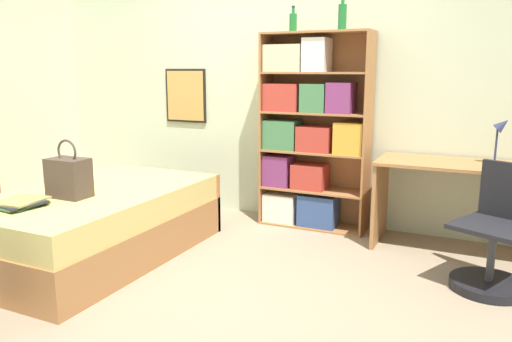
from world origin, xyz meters
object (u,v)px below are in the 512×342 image
at_px(desk, 467,189).
at_px(bottle_green, 293,22).
at_px(desk_chair, 495,251).
at_px(bed, 97,223).
at_px(handbag, 69,177).
at_px(book_stack_on_bed, 21,203).
at_px(desk_lamp, 501,132).
at_px(bookcase, 307,136).
at_px(bottle_brown, 342,16).

bearing_deg(desk, bottle_green, 175.59).
relative_size(bottle_green, desk_chair, 0.27).
relative_size(bed, handbag, 4.45).
bearing_deg(book_stack_on_bed, desk, 34.79).
xyz_separation_m(book_stack_on_bed, desk_lamp, (2.88, 1.93, 0.41)).
distance_m(desk, desk_chair, 0.71).
distance_m(bed, bookcase, 1.95).
bearing_deg(desk_lamp, handbag, -150.18).
distance_m(bottle_brown, desk_lamp, 1.55).
xyz_separation_m(bookcase, bottle_green, (-0.15, -0.01, 0.99)).
bearing_deg(book_stack_on_bed, desk_lamp, 33.88).
xyz_separation_m(bed, desk, (2.57, 1.28, 0.26)).
bearing_deg(bookcase, desk_lamp, -2.21).
relative_size(bookcase, bottle_green, 7.88).
bearing_deg(desk_chair, desk_lamp, 91.94).
distance_m(book_stack_on_bed, desk_lamp, 3.49).
bearing_deg(handbag, book_stack_on_bed, -106.20).
bearing_deg(handbag, bookcase, 53.62).
height_order(handbag, desk_lamp, desk_lamp).
bearing_deg(bookcase, bottle_green, -174.81).
bearing_deg(desk_chair, bottle_green, 156.78).
relative_size(desk, desk_chair, 1.66).
relative_size(handbag, desk, 0.31).
bearing_deg(desk_chair, bookcase, 154.46).
xyz_separation_m(handbag, desk, (2.58, 1.52, -0.15)).
bearing_deg(desk_chair, bed, -166.83).
xyz_separation_m(desk, desk_lamp, (0.20, 0.07, 0.44)).
distance_m(bookcase, desk_chair, 1.85).
bearing_deg(handbag, bottle_brown, 46.84).
bearing_deg(bottle_brown, bottle_green, 177.00).
distance_m(bookcase, desk_lamp, 1.57).
distance_m(bed, bottle_green, 2.36).
bearing_deg(handbag, desk_chair, 17.73).
xyz_separation_m(bed, book_stack_on_bed, (-0.11, -0.58, 0.29)).
xyz_separation_m(book_stack_on_bed, desk, (2.68, 1.86, -0.03)).
height_order(bottle_green, desk_chair, bottle_green).
height_order(bottle_brown, desk_chair, bottle_brown).
bearing_deg(desk, book_stack_on_bed, -145.21).
relative_size(bed, bookcase, 1.07).
bearing_deg(book_stack_on_bed, desk_chair, 23.06).
bearing_deg(desk, handbag, -149.46).
distance_m(book_stack_on_bed, desk_chair, 3.16).
relative_size(book_stack_on_bed, bottle_brown, 1.12).
height_order(bed, handbag, handbag).
height_order(bed, desk_chair, desk_chair).
relative_size(bottle_brown, desk_chair, 0.36).
relative_size(handbag, book_stack_on_bed, 1.27).
height_order(bottle_brown, desk_lamp, bottle_brown).
relative_size(handbag, bottle_green, 1.90).
xyz_separation_m(bottle_green, desk_chair, (1.73, -0.74, -1.57)).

